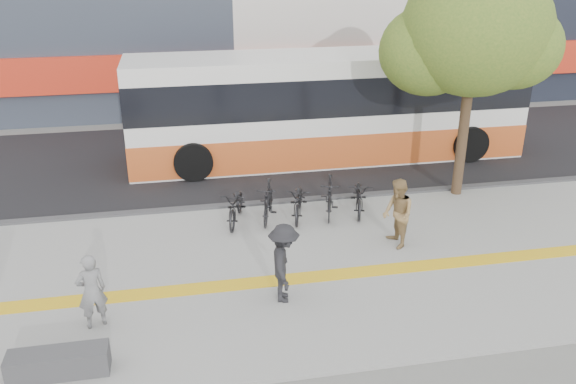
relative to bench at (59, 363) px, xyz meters
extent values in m
plane|color=slate|center=(2.60, 1.20, -0.30)|extent=(120.00, 120.00, 0.00)
cube|color=gray|center=(2.60, 2.70, -0.27)|extent=(40.00, 7.00, 0.08)
cube|color=gold|center=(2.60, 2.20, -0.22)|extent=(40.00, 0.45, 0.01)
cube|color=black|center=(2.60, 10.20, -0.28)|extent=(40.00, 8.00, 0.06)
cube|color=#333335|center=(2.60, 6.20, -0.23)|extent=(40.00, 0.25, 0.14)
cube|color=red|center=(4.60, 15.25, 1.70)|extent=(19.00, 0.50, 1.40)
cube|color=#333335|center=(0.00, 0.00, 0.00)|extent=(1.60, 0.45, 0.45)
cylinder|color=#3E2A1C|center=(9.80, 5.90, 1.38)|extent=(0.28, 0.28, 3.20)
ellipsoid|color=#3F6321|center=(9.80, 5.90, 4.29)|extent=(3.80, 3.80, 3.42)
ellipsoid|color=#3F6321|center=(8.80, 6.40, 3.69)|extent=(2.60, 2.60, 2.34)
ellipsoid|color=#3F6321|center=(10.70, 5.50, 3.90)|extent=(2.40, 2.40, 2.16)
cube|color=silver|center=(6.99, 9.70, 1.44)|extent=(12.63, 2.63, 3.37)
cube|color=#CA5622|center=(6.99, 9.70, 0.33)|extent=(12.65, 2.65, 1.05)
cube|color=black|center=(6.99, 9.70, 2.02)|extent=(12.65, 2.65, 1.16)
cylinder|color=black|center=(2.57, 8.38, 0.33)|extent=(1.16, 0.37, 1.16)
cylinder|color=black|center=(2.57, 11.02, 0.33)|extent=(1.16, 0.37, 1.16)
cylinder|color=black|center=(11.42, 8.38, 0.33)|extent=(1.16, 0.37, 1.16)
cylinder|color=black|center=(11.42, 11.02, 0.33)|extent=(1.16, 0.37, 1.16)
imported|color=black|center=(3.49, 5.20, 0.23)|extent=(1.04, 1.82, 0.90)
imported|color=black|center=(4.30, 5.20, 0.28)|extent=(0.90, 1.73, 1.00)
imported|color=black|center=(5.10, 5.20, 0.23)|extent=(1.04, 1.82, 0.90)
imported|color=black|center=(5.91, 5.20, 0.28)|extent=(0.90, 1.73, 1.00)
imported|color=black|center=(6.71, 5.20, 0.23)|extent=(1.04, 1.82, 0.90)
imported|color=black|center=(0.44, 1.29, 0.51)|extent=(0.63, 0.52, 1.47)
imported|color=olive|center=(6.99, 3.22, 0.59)|extent=(0.67, 0.83, 1.64)
imported|color=black|center=(4.02, 1.50, 0.59)|extent=(0.76, 1.13, 1.62)
camera|label=1|loc=(2.18, -8.38, 6.31)|focal=37.00mm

